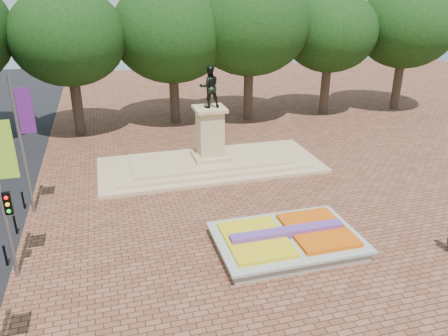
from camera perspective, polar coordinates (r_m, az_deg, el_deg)
name	(u,v)px	position (r m, az deg, el deg)	size (l,w,h in m)	color
ground	(251,228)	(21.14, 3.49, -7.80)	(90.00, 90.00, 0.00)	brown
flower_bed	(287,239)	(19.70, 8.29, -9.22)	(6.30, 4.30, 0.91)	gray
monument	(210,154)	(27.71, -1.81, 1.88)	(14.00, 6.00, 6.40)	tan
tree_row_back	(208,41)	(36.40, -2.15, 16.28)	(44.80, 8.80, 10.43)	#3D2921
banner_poles	(1,191)	(17.73, -27.15, -2.65)	(0.88, 11.17, 7.00)	slate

